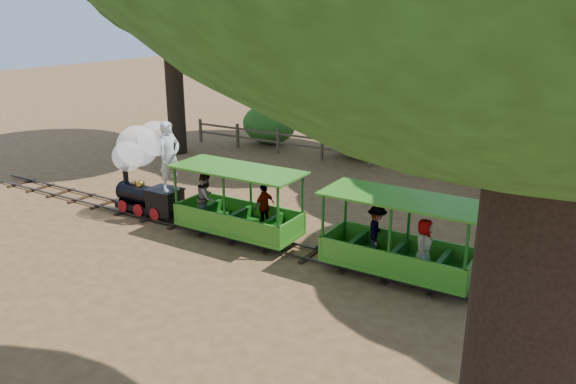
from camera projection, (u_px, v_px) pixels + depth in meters
The scene contains 9 objects.
ground at pixel (274, 247), 13.64m from camera, with size 90.00×90.00×0.00m, color olive.
track at pixel (274, 245), 13.62m from camera, with size 22.00×1.00×0.10m.
locomotive at pixel (145, 161), 15.31m from camera, with size 2.46×1.13×2.83m.
carriage_front at pixel (234, 209), 13.98m from camera, with size 3.34×1.37×1.74m.
carriage_rear at pixel (397, 245), 11.89m from camera, with size 3.34×1.37×1.74m.
fence at pixel (396, 155), 19.95m from camera, with size 18.10×0.10×1.00m.
shrub_west at pixel (269, 124), 24.04m from camera, with size 2.43×1.87×1.68m, color #2D6B1E.
shrub_mid_w at pixel (364, 130), 21.77m from camera, with size 3.09×2.38×2.14m, color #2D6B1E.
shrub_mid_e at pixel (518, 155), 19.02m from camera, with size 2.33×1.79×1.61m, color #2D6B1E.
Camera 1 is at (6.85, -10.53, 5.50)m, focal length 35.00 mm.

